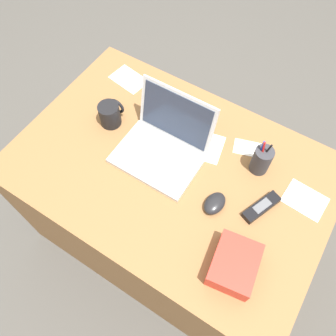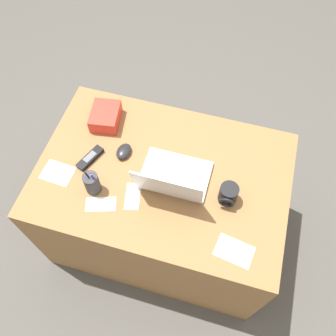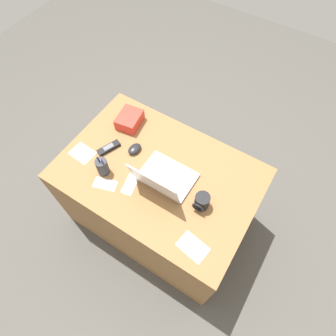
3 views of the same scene
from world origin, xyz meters
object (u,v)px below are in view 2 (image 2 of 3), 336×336
coffee_mug_white (228,194)px  pen_holder (92,183)px  computer_mouse (124,151)px  snack_bag (105,117)px  cordless_phone (90,158)px  laptop (173,179)px

coffee_mug_white → pen_holder: (0.60, 0.12, 0.01)m
computer_mouse → pen_holder: size_ratio=0.59×
computer_mouse → snack_bag: snack_bag is taller
computer_mouse → cordless_phone: 0.17m
coffee_mug_white → snack_bag: coffee_mug_white is taller
laptop → pen_holder: size_ratio=1.97×
coffee_mug_white → cordless_phone: (0.68, -0.03, -0.04)m
pen_holder → computer_mouse: bearing=-106.7°
coffee_mug_white → snack_bag: (0.69, -0.27, -0.01)m
cordless_phone → pen_holder: size_ratio=0.96×
pen_holder → snack_bag: bearing=-77.2°
coffee_mug_white → computer_mouse: bearing=-11.2°
coffee_mug_white → laptop: bearing=-2.4°
coffee_mug_white → cordless_phone: bearing=-2.4°
computer_mouse → pen_holder: (0.07, 0.22, 0.04)m
computer_mouse → snack_bag: 0.23m
snack_bag → computer_mouse: bearing=133.5°
computer_mouse → snack_bag: size_ratio=0.56×
coffee_mug_white → snack_bag: 0.74m
laptop → snack_bag: bearing=-31.0°
computer_mouse → snack_bag: (0.16, -0.16, 0.02)m
coffee_mug_white → pen_holder: 0.61m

